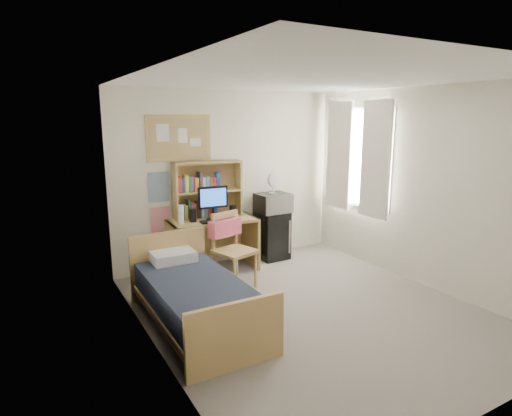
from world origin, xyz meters
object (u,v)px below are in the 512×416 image
microwave (273,203)px  speaker_left (193,215)px  mini_fridge (272,235)px  desk_fan (273,184)px  desk (213,245)px  monitor (213,204)px  bulletin_board (179,138)px  desk_chair (235,251)px  bed (197,304)px  speaker_right (233,211)px

microwave → speaker_left: bearing=-177.8°
mini_fridge → microwave: size_ratio=1.49×
desk_fan → desk: bearing=-178.9°
monitor → speaker_left: monitor is taller
bulletin_board → desk_chair: 1.79m
desk_chair → mini_fridge: size_ratio=1.33×
monitor → microwave: size_ratio=0.91×
microwave → desk_fan: size_ratio=1.64×
microwave → mini_fridge: bearing=90.0°
mini_fridge → monitor: monitor is taller
bulletin_board → speaker_left: bearing=-84.5°
bed → speaker_right: bearing=51.2°
desk → mini_fridge: bearing=7.5°
bulletin_board → desk_fan: size_ratio=3.04×
monitor → speaker_left: (-0.30, 0.02, -0.14)m
bulletin_board → desk_chair: bearing=-71.6°
desk_chair → desk_fan: 1.48m
speaker_left → speaker_right: (0.60, -0.04, -0.00)m
desk_chair → monitor: size_ratio=2.18×
bulletin_board → microwave: bulletin_board is taller
bulletin_board → mini_fridge: bulletin_board is taller
desk_chair → speaker_right: (0.29, 0.64, 0.37)m
bulletin_board → desk_fan: bulletin_board is taller
desk_chair → speaker_right: desk_chair is taller
desk_chair → desk_fan: size_ratio=3.24×
bed → monitor: bearing=59.8°
desk → speaker_left: (-0.30, -0.04, 0.48)m
bulletin_board → microwave: (1.39, -0.26, -1.02)m
desk → mini_fridge: 1.06m
bed → microwave: 2.52m
speaker_left → microwave: size_ratio=0.37×
desk_chair → desk_fan: bearing=21.0°
desk_chair → bed: size_ratio=0.55×
bed → desk_fan: 2.61m
bulletin_board → desk: size_ratio=0.75×
desk → desk_chair: (0.01, -0.72, 0.11)m
microwave → desk_fan: desk_fan is taller
bed → speaker_left: speaker_left is taller
desk → desk_fan: desk_fan is taller
monitor → speaker_right: size_ratio=2.54×
bed → desk_fan: desk_fan is taller
mini_fridge → desk_fan: 0.83m
desk → monitor: size_ratio=2.71×
speaker_right → speaker_left: bearing=180.0°
desk_fan → bed: bearing=-142.8°
bed → microwave: microwave is taller
bulletin_board → desk_chair: size_ratio=0.94×
mini_fridge → microwave: bearing=-90.0°
desk_chair → desk: bearing=75.2°
bed → speaker_left: 1.65m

